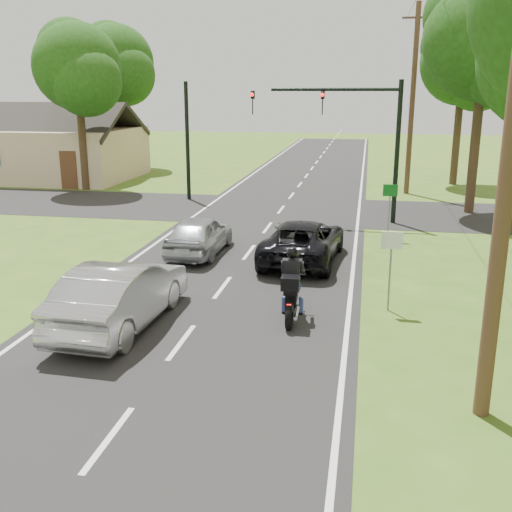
{
  "coord_description": "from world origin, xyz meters",
  "views": [
    {
      "loc": [
        3.99,
        -12.13,
        5.58
      ],
      "look_at": [
        1.18,
        3.0,
        1.3
      ],
      "focal_mm": 42.0,
      "sensor_mm": 36.0,
      "label": 1
    }
  ],
  "objects_px": {
    "utility_pole_far": "(412,99)",
    "silver_suv": "(199,235)",
    "traffic_signal": "(354,125)",
    "sign_green": "(390,198)",
    "silver_sedan": "(121,294)",
    "sign_white": "(391,252)",
    "motorcycle_rider": "(292,291)",
    "dark_suv": "(303,241)"
  },
  "relations": [
    {
      "from": "utility_pole_far",
      "to": "silver_suv",
      "type": "bearing_deg",
      "value": -118.49
    },
    {
      "from": "traffic_signal",
      "to": "sign_green",
      "type": "distance_m",
      "value": 4.24
    },
    {
      "from": "silver_sedan",
      "to": "sign_white",
      "type": "height_order",
      "value": "sign_white"
    },
    {
      "from": "traffic_signal",
      "to": "sign_green",
      "type": "bearing_deg",
      "value": -62.62
    },
    {
      "from": "motorcycle_rider",
      "to": "utility_pole_far",
      "type": "distance_m",
      "value": 20.91
    },
    {
      "from": "dark_suv",
      "to": "sign_green",
      "type": "distance_m",
      "value": 4.79
    },
    {
      "from": "silver_suv",
      "to": "traffic_signal",
      "type": "xyz_separation_m",
      "value": [
        5.01,
        6.5,
        3.43
      ]
    },
    {
      "from": "utility_pole_far",
      "to": "sign_white",
      "type": "relative_size",
      "value": 4.71
    },
    {
      "from": "motorcycle_rider",
      "to": "traffic_signal",
      "type": "bearing_deg",
      "value": 82.46
    },
    {
      "from": "utility_pole_far",
      "to": "sign_green",
      "type": "height_order",
      "value": "utility_pole_far"
    },
    {
      "from": "traffic_signal",
      "to": "utility_pole_far",
      "type": "xyz_separation_m",
      "value": [
        2.86,
        8.0,
        0.95
      ]
    },
    {
      "from": "dark_suv",
      "to": "silver_sedan",
      "type": "relative_size",
      "value": 1.03
    },
    {
      "from": "sign_green",
      "to": "dark_suv",
      "type": "bearing_deg",
      "value": -128.0
    },
    {
      "from": "traffic_signal",
      "to": "dark_suv",
      "type": "bearing_deg",
      "value": -101.22
    },
    {
      "from": "motorcycle_rider",
      "to": "dark_suv",
      "type": "height_order",
      "value": "motorcycle_rider"
    },
    {
      "from": "dark_suv",
      "to": "traffic_signal",
      "type": "xyz_separation_m",
      "value": [
        1.33,
        6.72,
        3.43
      ]
    },
    {
      "from": "sign_white",
      "to": "silver_suv",
      "type": "bearing_deg",
      "value": 144.65
    },
    {
      "from": "sign_white",
      "to": "motorcycle_rider",
      "type": "bearing_deg",
      "value": -156.44
    },
    {
      "from": "silver_sedan",
      "to": "sign_green",
      "type": "xyz_separation_m",
      "value": [
        6.63,
        10.25,
        0.78
      ]
    },
    {
      "from": "dark_suv",
      "to": "sign_white",
      "type": "bearing_deg",
      "value": 125.99
    },
    {
      "from": "utility_pole_far",
      "to": "motorcycle_rider",
      "type": "bearing_deg",
      "value": -101.03
    },
    {
      "from": "dark_suv",
      "to": "silver_suv",
      "type": "height_order",
      "value": "dark_suv"
    },
    {
      "from": "silver_suv",
      "to": "silver_sedan",
      "type": "bearing_deg",
      "value": 90.55
    },
    {
      "from": "motorcycle_rider",
      "to": "sign_green",
      "type": "height_order",
      "value": "sign_green"
    },
    {
      "from": "utility_pole_far",
      "to": "sign_green",
      "type": "distance_m",
      "value": 11.63
    },
    {
      "from": "motorcycle_rider",
      "to": "silver_suv",
      "type": "distance_m",
      "value": 6.83
    },
    {
      "from": "traffic_signal",
      "to": "sign_white",
      "type": "relative_size",
      "value": 3.0
    },
    {
      "from": "silver_sedan",
      "to": "silver_suv",
      "type": "distance_m",
      "value": 6.77
    },
    {
      "from": "sign_green",
      "to": "sign_white",
      "type": "bearing_deg",
      "value": -91.43
    },
    {
      "from": "silver_sedan",
      "to": "sign_white",
      "type": "bearing_deg",
      "value": -158.2
    },
    {
      "from": "utility_pole_far",
      "to": "traffic_signal",
      "type": "bearing_deg",
      "value": -109.68
    },
    {
      "from": "traffic_signal",
      "to": "sign_green",
      "type": "relative_size",
      "value": 3.0
    },
    {
      "from": "silver_suv",
      "to": "traffic_signal",
      "type": "bearing_deg",
      "value": -126.56
    },
    {
      "from": "motorcycle_rider",
      "to": "silver_sedan",
      "type": "height_order",
      "value": "motorcycle_rider"
    },
    {
      "from": "traffic_signal",
      "to": "utility_pole_far",
      "type": "distance_m",
      "value": 8.55
    },
    {
      "from": "motorcycle_rider",
      "to": "traffic_signal",
      "type": "distance_m",
      "value": 12.58
    },
    {
      "from": "motorcycle_rider",
      "to": "utility_pole_far",
      "type": "xyz_separation_m",
      "value": [
        3.91,
        20.07,
        4.34
      ]
    },
    {
      "from": "utility_pole_far",
      "to": "silver_sedan",
      "type": "bearing_deg",
      "value": -110.45
    },
    {
      "from": "silver_sedan",
      "to": "utility_pole_far",
      "type": "bearing_deg",
      "value": -107.93
    },
    {
      "from": "silver_suv",
      "to": "utility_pole_far",
      "type": "distance_m",
      "value": 17.07
    },
    {
      "from": "motorcycle_rider",
      "to": "silver_suv",
      "type": "xyz_separation_m",
      "value": [
        -3.96,
        5.57,
        -0.04
      ]
    },
    {
      "from": "silver_suv",
      "to": "sign_white",
      "type": "distance_m",
      "value": 7.86
    }
  ]
}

